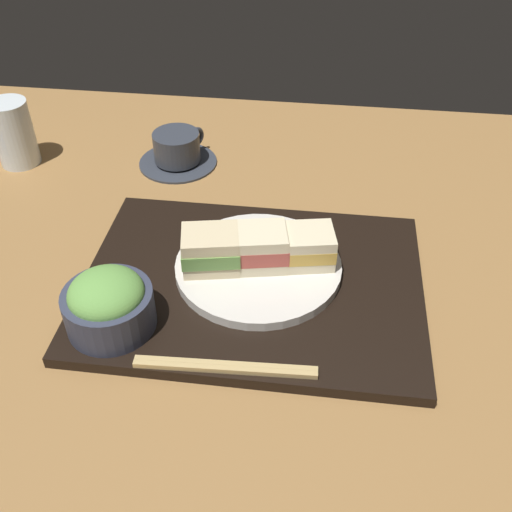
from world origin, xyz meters
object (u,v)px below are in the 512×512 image
sandwich_plate (258,267)px  sandwich_far (306,247)px  chopsticks_pair (225,367)px  drinking_glass (14,133)px  sandwich_near (211,250)px  coffee_cup (177,150)px  sandwich_middle (258,248)px  salad_bowl (108,303)px

sandwich_plate → sandwich_far: 7.07cm
sandwich_plate → chopsticks_pair: (-1.65, -17.54, -0.33)cm
sandwich_far → drinking_glass: drinking_glass is taller
sandwich_near → coffee_cup: bearing=111.4°
sandwich_far → chopsticks_pair: size_ratio=0.40×
sandwich_plate → sandwich_middle: bearing=-76.0°
sandwich_near → sandwich_plate: bearing=11.9°
salad_bowl → coffee_cup: bearing=91.7°
chopsticks_pair → salad_bowl: bearing=160.9°
sandwich_plate → coffee_cup: size_ratio=1.65×
sandwich_middle → salad_bowl: (-16.73, -12.31, -0.41)cm
salad_bowl → coffee_cup: size_ratio=0.80×
sandwich_middle → salad_bowl: bearing=-143.6°
drinking_glass → sandwich_middle: bearing=-29.1°
sandwich_plate → salad_bowl: salad_bowl is taller
salad_bowl → chopsticks_pair: salad_bowl is taller
salad_bowl → chopsticks_pair: size_ratio=0.52×
chopsticks_pair → coffee_cup: size_ratio=1.55×
sandwich_far → coffee_cup: size_ratio=0.62×
chopsticks_pair → drinking_glass: (-44.23, 43.06, 3.79)cm
sandwich_near → coffee_cup: (-11.75, 30.04, -3.13)cm
sandwich_near → sandwich_middle: size_ratio=0.99×
sandwich_plate → drinking_glass: bearing=150.9°
sandwich_near → drinking_glass: 47.89cm
sandwich_plate → sandwich_near: sandwich_near is taller
sandwich_plate → salad_bowl: bearing=-143.6°
sandwich_middle → chopsticks_pair: bearing=-95.4°
salad_bowl → coffee_cup: (-1.23, 41.04, -2.69)cm
salad_bowl → chopsticks_pair: 16.30cm
sandwich_plate → coffee_cup: coffee_cup is taller
salad_bowl → sandwich_plate: bearing=36.4°
coffee_cup → drinking_glass: 28.28cm
chopsticks_pair → coffee_cup: 49.06cm
sandwich_far → salad_bowl: salad_bowl is taller
sandwich_near → chopsticks_pair: (4.56, -16.23, -3.74)cm
sandwich_plate → sandwich_far: bearing=11.9°
sandwich_near → sandwich_middle: 6.34cm
sandwich_plate → chopsticks_pair: 17.62cm
salad_bowl → chopsticks_pair: (15.08, -5.22, -3.31)cm
sandwich_plate → salad_bowl: 20.98cm
sandwich_near → sandwich_middle: bearing=11.9°
sandwich_plate → coffee_cup: bearing=122.0°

